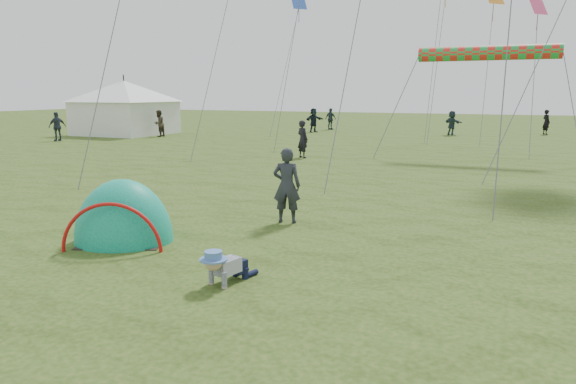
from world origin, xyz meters
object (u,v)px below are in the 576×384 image
at_px(standing_adult, 287,186).
at_px(event_marquee, 125,106).
at_px(crawling_toddler, 224,265).
at_px(popup_tent, 125,241).

bearing_deg(standing_adult, event_marquee, -56.13).
xyz_separation_m(crawling_toddler, event_marquee, (-21.09, 22.62, 1.71)).
distance_m(crawling_toddler, event_marquee, 30.97).
bearing_deg(popup_tent, crawling_toddler, -44.85).
xyz_separation_m(crawling_toddler, standing_adult, (-0.62, 3.88, 0.56)).
bearing_deg(event_marquee, crawling_toddler, -46.98).
bearing_deg(crawling_toddler, standing_adult, 114.00).
distance_m(popup_tent, standing_adult, 3.66).
xyz_separation_m(popup_tent, event_marquee, (-18.09, 21.38, 2.00)).
relative_size(popup_tent, standing_adult, 1.47).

